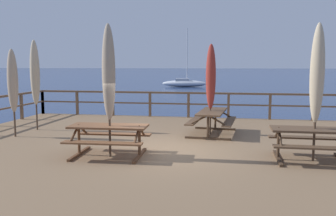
# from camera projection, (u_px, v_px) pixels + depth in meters

# --- Properties ---
(ground_plane) EXTENTS (600.00, 600.00, 0.00)m
(ground_plane) POSITION_uv_depth(u_px,v_px,m) (162.00, 174.00, 9.76)
(ground_plane) COLOR navy
(wooden_deck) EXTENTS (13.79, 12.23, 0.70)m
(wooden_deck) POSITION_uv_depth(u_px,v_px,m) (162.00, 162.00, 9.72)
(wooden_deck) COLOR #846647
(wooden_deck) RESTS_ON ground
(railing_waterside_far) EXTENTS (13.59, 0.10, 1.09)m
(railing_waterside_far) POSITION_uv_depth(u_px,v_px,m) (189.00, 100.00, 15.42)
(railing_waterside_far) COLOR brown
(railing_waterside_far) RESTS_ON wooden_deck
(picnic_table_front_right) EXTENTS (1.84, 1.41, 0.78)m
(picnic_table_front_right) POSITION_uv_depth(u_px,v_px,m) (311.00, 138.00, 8.43)
(picnic_table_front_right) COLOR brown
(picnic_table_front_right) RESTS_ON wooden_deck
(picnic_table_mid_centre) EXTENTS (1.57, 2.22, 0.78)m
(picnic_table_mid_centre) POSITION_uv_depth(u_px,v_px,m) (212.00, 117.00, 11.70)
(picnic_table_mid_centre) COLOR brown
(picnic_table_mid_centre) RESTS_ON wooden_deck
(picnic_table_mid_right) EXTENTS (1.96, 1.49, 0.78)m
(picnic_table_mid_right) POSITION_uv_depth(u_px,v_px,m) (109.00, 134.00, 8.90)
(picnic_table_mid_right) COLOR brown
(picnic_table_mid_right) RESTS_ON wooden_deck
(patio_umbrella_tall_mid_left) EXTENTS (0.32, 0.32, 3.19)m
(patio_umbrella_tall_mid_left) POSITION_uv_depth(u_px,v_px,m) (317.00, 74.00, 8.26)
(patio_umbrella_tall_mid_left) COLOR #4C3828
(patio_umbrella_tall_mid_left) RESTS_ON wooden_deck
(patio_umbrella_tall_back_left) EXTENTS (0.32, 0.32, 2.91)m
(patio_umbrella_tall_back_left) POSITION_uv_depth(u_px,v_px,m) (211.00, 77.00, 11.61)
(patio_umbrella_tall_back_left) COLOR #4C3828
(patio_umbrella_tall_back_left) RESTS_ON wooden_deck
(patio_umbrella_short_front) EXTENTS (0.32, 0.32, 3.22)m
(patio_umbrella_short_front) POSITION_uv_depth(u_px,v_px,m) (109.00, 73.00, 8.65)
(patio_umbrella_short_front) COLOR #4C3828
(patio_umbrella_short_front) RESTS_ON wooden_deck
(patio_umbrella_tall_mid_right) EXTENTS (0.32, 0.32, 2.73)m
(patio_umbrella_tall_mid_right) POSITION_uv_depth(u_px,v_px,m) (13.00, 81.00, 11.16)
(patio_umbrella_tall_mid_right) COLOR #4C3828
(patio_umbrella_tall_mid_right) RESTS_ON wooden_deck
(patio_umbrella_short_back) EXTENTS (0.32, 0.32, 3.09)m
(patio_umbrella_short_back) POSITION_uv_depth(u_px,v_px,m) (35.00, 73.00, 12.34)
(patio_umbrella_short_back) COLOR #4C3828
(patio_umbrella_short_back) RESTS_ON wooden_deck
(sailboat_distant) EXTENTS (6.13, 2.22, 7.72)m
(sailboat_distant) POSITION_uv_depth(u_px,v_px,m) (185.00, 83.00, 48.51)
(sailboat_distant) COLOR silver
(sailboat_distant) RESTS_ON ground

